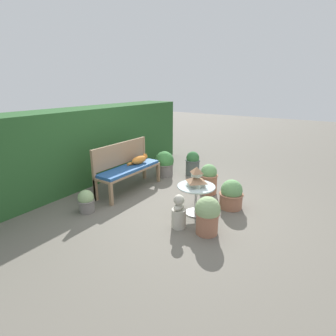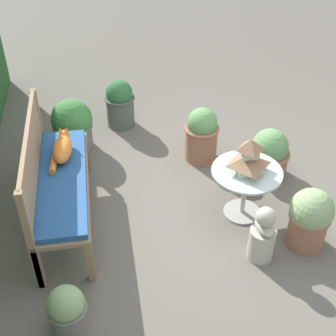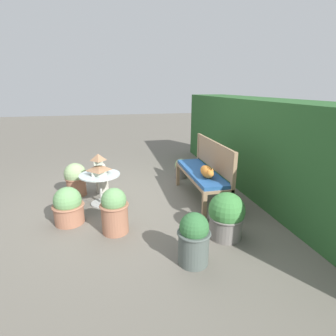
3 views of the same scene
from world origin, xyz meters
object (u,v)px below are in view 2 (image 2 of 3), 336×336
at_px(patio_table, 246,180).
at_px(potted_plant_patio_mid, 67,309).
at_px(potted_plant_bench_left, 202,134).
at_px(garden_bust, 263,236).
at_px(potted_plant_path_edge, 73,125).
at_px(garden_bench, 62,183).
at_px(potted_plant_table_far, 120,103).
at_px(potted_plant_table_near, 269,154).
at_px(cat, 62,149).
at_px(potted_plant_bench_right, 310,218).
at_px(pagoda_birdhouse, 249,158).

xyz_separation_m(patio_table, potted_plant_patio_mid, (-1.01, 1.65, -0.20)).
xyz_separation_m(patio_table, potted_plant_bench_left, (0.95, 0.20, -0.10)).
bearing_deg(garden_bust, potted_plant_path_edge, 33.59).
bearing_deg(potted_plant_bench_left, garden_bench, 117.96).
distance_m(patio_table, potted_plant_patio_mid, 1.94).
bearing_deg(garden_bench, potted_plant_bench_left, -62.04).
height_order(garden_bench, potted_plant_table_far, potted_plant_table_far).
relative_size(potted_plant_bench_left, potted_plant_patio_mid, 1.52).
distance_m(potted_plant_table_near, potted_plant_bench_left, 0.75).
relative_size(potted_plant_table_far, potted_plant_path_edge, 0.98).
bearing_deg(cat, garden_bust, -118.02).
bearing_deg(potted_plant_bench_right, potted_plant_table_far, 32.89).
bearing_deg(potted_plant_bench_right, garden_bench, 72.84).
distance_m(potted_plant_bench_right, potted_plant_patio_mid, 2.16).
xyz_separation_m(pagoda_birdhouse, potted_plant_table_near, (0.56, -0.43, -0.41)).
bearing_deg(potted_plant_table_near, patio_table, 142.19).
bearing_deg(potted_plant_table_far, potted_plant_patio_mid, 167.55).
relative_size(potted_plant_path_edge, potted_plant_patio_mid, 1.48).
height_order(potted_plant_bench_right, potted_plant_patio_mid, potted_plant_bench_right).
distance_m(garden_bench, cat, 0.36).
bearing_deg(cat, potted_plant_table_near, -83.57).
height_order(cat, potted_plant_bench_right, cat).
height_order(garden_bust, potted_plant_bench_left, potted_plant_bench_left).
bearing_deg(pagoda_birdhouse, garden_bench, 83.97).
bearing_deg(pagoda_birdhouse, potted_plant_table_near, -37.81).
distance_m(cat, potted_plant_table_near, 2.12).
bearing_deg(garden_bust, garden_bench, 60.40).
relative_size(garden_bust, potted_plant_bench_left, 0.89).
bearing_deg(cat, potted_plant_bench_left, -67.79).
bearing_deg(garden_bench, potted_plant_bench_right, -107.16).
distance_m(garden_bust, potted_plant_bench_left, 1.53).
bearing_deg(pagoda_birdhouse, potted_plant_table_far, 29.76).
distance_m(garden_bust, potted_plant_path_edge, 2.52).
relative_size(cat, potted_plant_path_edge, 0.84).
xyz_separation_m(pagoda_birdhouse, garden_bust, (-0.56, 0.01, -0.42)).
bearing_deg(patio_table, potted_plant_path_edge, 49.05).
relative_size(patio_table, potted_plant_bench_right, 1.10).
xyz_separation_m(patio_table, potted_plant_bench_right, (-0.48, -0.44, -0.10)).
height_order(potted_plant_bench_left, potted_plant_patio_mid, potted_plant_bench_left).
bearing_deg(potted_plant_bench_left, potted_plant_bench_right, -155.70).
xyz_separation_m(patio_table, potted_plant_table_near, (0.56, -0.43, -0.15)).
height_order(pagoda_birdhouse, potted_plant_bench_left, pagoda_birdhouse).
relative_size(pagoda_birdhouse, potted_plant_table_near, 0.63).
height_order(garden_bench, potted_plant_table_near, potted_plant_table_near).
distance_m(garden_bench, patio_table, 1.68).
relative_size(garden_bust, potted_plant_table_near, 1.03).
bearing_deg(potted_plant_bench_left, potted_plant_path_edge, 72.82).
relative_size(potted_plant_table_far, potted_plant_patio_mid, 1.46).
bearing_deg(patio_table, cat, 73.34).
relative_size(garden_bench, potted_plant_table_far, 2.63).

